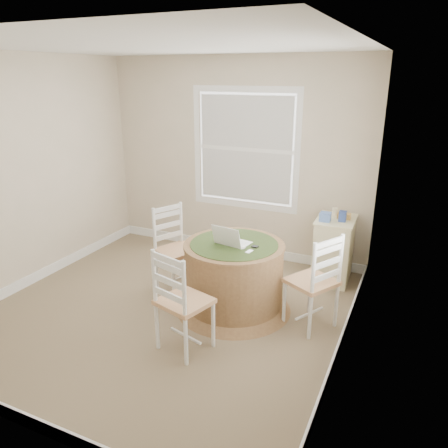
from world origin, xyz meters
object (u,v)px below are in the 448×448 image
at_px(chair_left, 177,250).
at_px(chair_right, 312,281).
at_px(chair_near, 184,301).
at_px(laptop, 232,241).
at_px(round_table, 234,274).
at_px(corner_chest, 333,249).

relative_size(chair_left, chair_right, 1.00).
bearing_deg(chair_near, laptop, -81.02).
xyz_separation_m(round_table, corner_chest, (0.80, 1.14, -0.01)).
bearing_deg(chair_right, corner_chest, -150.26).
xyz_separation_m(chair_near, corner_chest, (0.92, 1.96, -0.09)).
height_order(chair_left, chair_right, same).
distance_m(chair_near, chair_right, 1.26).
bearing_deg(chair_right, laptop, -58.07).
relative_size(chair_left, corner_chest, 1.22).
bearing_deg(chair_near, round_table, -82.13).
distance_m(chair_near, corner_chest, 2.17).
distance_m(chair_left, chair_near, 1.18).
distance_m(chair_right, laptop, 0.88).
xyz_separation_m(chair_right, corner_chest, (-0.01, 1.11, -0.09)).
xyz_separation_m(round_table, chair_near, (-0.12, -0.83, 0.07)).
height_order(chair_near, laptop, laptop).
xyz_separation_m(round_table, laptop, (-0.02, -0.01, 0.36)).
bearing_deg(chair_right, chair_near, -18.00).
xyz_separation_m(chair_left, chair_right, (1.58, -0.13, 0.00)).
distance_m(chair_right, corner_chest, 1.12).
bearing_deg(laptop, round_table, -131.38).
distance_m(round_table, corner_chest, 1.39).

